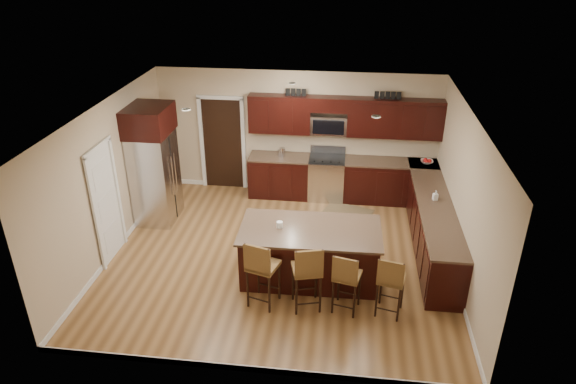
# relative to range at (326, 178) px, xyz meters

# --- Properties ---
(floor) EXTENTS (6.00, 6.00, 0.00)m
(floor) POSITION_rel_range_xyz_m (-0.68, -2.45, -0.47)
(floor) COLOR olive
(floor) RESTS_ON ground
(ceiling) EXTENTS (6.00, 6.00, 0.00)m
(ceiling) POSITION_rel_range_xyz_m (-0.68, -2.45, 2.23)
(ceiling) COLOR silver
(ceiling) RESTS_ON wall_back
(wall_back) EXTENTS (6.00, 0.00, 6.00)m
(wall_back) POSITION_rel_range_xyz_m (-0.68, 0.30, 0.88)
(wall_back) COLOR tan
(wall_back) RESTS_ON floor
(wall_left) EXTENTS (0.00, 5.50, 5.50)m
(wall_left) POSITION_rel_range_xyz_m (-3.68, -2.45, 0.88)
(wall_left) COLOR tan
(wall_left) RESTS_ON floor
(wall_right) EXTENTS (0.00, 5.50, 5.50)m
(wall_right) POSITION_rel_range_xyz_m (2.32, -2.45, 0.88)
(wall_right) COLOR tan
(wall_right) RESTS_ON floor
(base_cabinets) EXTENTS (4.02, 3.96, 0.92)m
(base_cabinets) POSITION_rel_range_xyz_m (1.22, -1.01, -0.01)
(base_cabinets) COLOR black
(base_cabinets) RESTS_ON floor
(upper_cabinets) EXTENTS (4.00, 0.33, 0.80)m
(upper_cabinets) POSITION_rel_range_xyz_m (0.36, 0.13, 1.37)
(upper_cabinets) COLOR black
(upper_cabinets) RESTS_ON wall_back
(range) EXTENTS (0.76, 0.64, 1.11)m
(range) POSITION_rel_range_xyz_m (0.00, 0.00, 0.00)
(range) COLOR silver
(range) RESTS_ON floor
(microwave) EXTENTS (0.76, 0.31, 0.40)m
(microwave) POSITION_rel_range_xyz_m (0.00, 0.15, 1.15)
(microwave) COLOR silver
(microwave) RESTS_ON upper_cabinets
(doorway) EXTENTS (0.85, 0.03, 2.06)m
(doorway) POSITION_rel_range_xyz_m (-2.33, 0.28, 0.56)
(doorway) COLOR black
(doorway) RESTS_ON floor
(pantry_door) EXTENTS (0.03, 0.80, 2.04)m
(pantry_door) POSITION_rel_range_xyz_m (-3.66, -2.75, 0.55)
(pantry_door) COLOR white
(pantry_door) RESTS_ON floor
(letter_decor) EXTENTS (2.20, 0.03, 0.15)m
(letter_decor) POSITION_rel_range_xyz_m (0.22, 0.13, 1.82)
(letter_decor) COLOR black
(letter_decor) RESTS_ON upper_cabinets
(island) EXTENTS (2.31, 1.24, 0.92)m
(island) POSITION_rel_range_xyz_m (-0.11, -2.97, -0.04)
(island) COLOR black
(island) RESTS_ON floor
(stool_left) EXTENTS (0.53, 0.53, 1.15)m
(stool_left) POSITION_rel_range_xyz_m (-0.78, -3.82, 0.24)
(stool_left) COLOR brown
(stool_left) RESTS_ON floor
(stool_mid) EXTENTS (0.52, 0.52, 1.13)m
(stool_mid) POSITION_rel_range_xyz_m (-0.08, -3.82, 0.23)
(stool_mid) COLOR brown
(stool_mid) RESTS_ON floor
(stool_right) EXTENTS (0.46, 0.46, 1.03)m
(stool_right) POSITION_rel_range_xyz_m (0.50, -3.81, 0.17)
(stool_right) COLOR brown
(stool_right) RESTS_ON floor
(refrigerator) EXTENTS (0.79, 0.97, 2.35)m
(refrigerator) POSITION_rel_range_xyz_m (-3.30, -1.34, 0.73)
(refrigerator) COLOR silver
(refrigerator) RESTS_ON floor
(floor_mat) EXTENTS (1.13, 0.93, 0.01)m
(floor_mat) POSITION_rel_range_xyz_m (0.49, -0.65, -0.47)
(floor_mat) COLOR brown
(floor_mat) RESTS_ON floor
(fruit_bowl) EXTENTS (0.27, 0.27, 0.06)m
(fruit_bowl) POSITION_rel_range_xyz_m (2.07, -0.00, 0.48)
(fruit_bowl) COLOR silver
(fruit_bowl) RESTS_ON base_cabinets
(soap_bottle) EXTENTS (0.10, 0.10, 0.18)m
(soap_bottle) POSITION_rel_range_xyz_m (2.02, -1.67, 0.54)
(soap_bottle) COLOR #B2B2B2
(soap_bottle) RESTS_ON base_cabinets
(canister_tall) EXTENTS (0.12, 0.12, 0.19)m
(canister_tall) POSITION_rel_range_xyz_m (-0.96, -0.00, 0.54)
(canister_tall) COLOR silver
(canister_tall) RESTS_ON base_cabinets
(canister_short) EXTENTS (0.11, 0.11, 0.15)m
(canister_short) POSITION_rel_range_xyz_m (-1.01, -0.00, 0.52)
(canister_short) COLOR silver
(canister_short) RESTS_ON base_cabinets
(island_jar) EXTENTS (0.10, 0.10, 0.10)m
(island_jar) POSITION_rel_range_xyz_m (-0.61, -2.97, 0.50)
(island_jar) COLOR white
(island_jar) RESTS_ON island
(stool_extra) EXTENTS (0.46, 0.46, 1.03)m
(stool_extra) POSITION_rel_range_xyz_m (1.15, -3.81, 0.17)
(stool_extra) COLOR brown
(stool_extra) RESTS_ON floor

